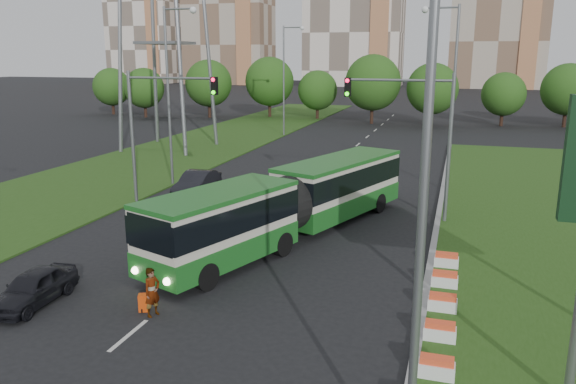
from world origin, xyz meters
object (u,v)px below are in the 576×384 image
(car_left_near, at_px, (33,288))
(car_left_far, at_px, (197,184))
(pedestrian, at_px, (152,292))
(articulated_bus, at_px, (288,202))
(traffic_mast_median, at_px, (419,124))
(traffic_mast_left, at_px, (155,117))
(shopping_trolley, at_px, (144,303))

(car_left_near, bearing_deg, car_left_far, 93.56)
(pedestrian, bearing_deg, articulated_bus, 9.21)
(car_left_near, distance_m, car_left_far, 16.75)
(traffic_mast_median, bearing_deg, traffic_mast_left, -176.23)
(traffic_mast_left, height_order, articulated_bus, traffic_mast_left)
(traffic_mast_median, height_order, car_left_far, traffic_mast_median)
(car_left_near, height_order, car_left_far, car_left_far)
(articulated_bus, relative_size, shopping_trolley, 28.45)
(articulated_bus, relative_size, pedestrian, 10.09)
(car_left_near, relative_size, car_left_far, 0.79)
(traffic_mast_median, height_order, articulated_bus, traffic_mast_median)
(traffic_mast_median, relative_size, traffic_mast_left, 1.00)
(car_left_near, xyz_separation_m, shopping_trolley, (4.14, 0.67, -0.33))
(traffic_mast_left, bearing_deg, pedestrian, -61.18)
(car_left_near, bearing_deg, traffic_mast_left, 99.35)
(car_left_far, bearing_deg, pedestrian, -71.85)
(traffic_mast_median, bearing_deg, pedestrian, -118.13)
(traffic_mast_median, height_order, shopping_trolley, traffic_mast_median)
(articulated_bus, bearing_deg, car_left_far, 161.91)
(car_left_near, height_order, pedestrian, pedestrian)
(articulated_bus, xyz_separation_m, car_left_far, (-8.12, 6.38, -1.01))
(traffic_mast_left, distance_m, articulated_bus, 10.60)
(traffic_mast_left, bearing_deg, shopping_trolley, -62.45)
(car_left_near, distance_m, shopping_trolley, 4.21)
(traffic_mast_median, height_order, car_left_near, traffic_mast_median)
(traffic_mast_median, relative_size, articulated_bus, 0.45)
(articulated_bus, height_order, car_left_far, articulated_bus)
(traffic_mast_median, xyz_separation_m, shopping_trolley, (-8.25, -14.25, -5.04))
(traffic_mast_median, distance_m, car_left_far, 14.81)
(articulated_bus, distance_m, shopping_trolley, 10.02)
(shopping_trolley, bearing_deg, traffic_mast_median, 36.43)
(articulated_bus, distance_m, pedestrian, 10.07)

